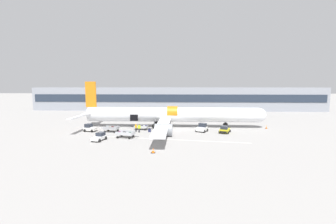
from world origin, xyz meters
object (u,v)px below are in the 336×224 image
object	(u,v)px
airplane	(170,115)
baggage_cart_empty	(126,134)
baggage_tug_rear	(99,137)
suitcase_on_tarmac_upright	(150,130)
ground_crew_loader_a	(139,128)
ground_crew_supervisor	(160,128)
baggage_cart_queued	(112,129)
ground_crew_loader_b	(160,126)
baggage_tug_mid	(90,128)
baggage_cart_loading	(142,127)
baggage_tug_lead	(202,128)
baggage_tug_spare	(225,130)
ground_crew_driver	(136,127)

from	to	relation	value
airplane	baggage_cart_empty	size ratio (longest dim) A/B	9.82
baggage_tug_rear	suitcase_on_tarmac_upright	size ratio (longest dim) A/B	4.03
ground_crew_loader_a	ground_crew_supervisor	xyz separation A→B (m)	(4.08, 0.72, -0.06)
baggage_cart_queued	ground_crew_loader_b	size ratio (longest dim) A/B	2.36
baggage_cart_queued	suitcase_on_tarmac_upright	xyz separation A→B (m)	(7.48, 0.16, -0.23)
suitcase_on_tarmac_upright	ground_crew_loader_b	bearing A→B (deg)	51.45
airplane	baggage_tug_mid	distance (m)	16.91
baggage_cart_loading	baggage_tug_lead	bearing A→B (deg)	-6.90
baggage_tug_spare	ground_crew_loader_a	bearing A→B (deg)	-178.64
ground_crew_loader_b	suitcase_on_tarmac_upright	bearing A→B (deg)	-128.55
baggage_tug_spare	baggage_cart_loading	distance (m)	16.78
airplane	baggage_tug_rear	xyz separation A→B (m)	(-11.17, -13.16, -2.09)
ground_crew_driver	suitcase_on_tarmac_upright	bearing A→B (deg)	-1.55
baggage_tug_spare	baggage_tug_lead	bearing A→B (deg)	165.90
baggage_cart_queued	ground_crew_driver	bearing A→B (deg)	2.87
airplane	baggage_cart_empty	world-z (taller)	airplane
ground_crew_loader_a	baggage_cart_empty	bearing A→B (deg)	-108.43
baggage_cart_queued	ground_crew_loader_a	bearing A→B (deg)	-3.50
baggage_tug_spare	suitcase_on_tarmac_upright	size ratio (longest dim) A/B	4.00
baggage_cart_queued	ground_crew_loader_a	size ratio (longest dim) A/B	2.30
airplane	baggage_tug_lead	size ratio (longest dim) A/B	14.45
baggage_tug_mid	ground_crew_loader_a	bearing A→B (deg)	-3.28
baggage_cart_loading	baggage_cart_queued	distance (m)	6.10
baggage_tug_lead	baggage_tug_spare	bearing A→B (deg)	-14.10
baggage_cart_queued	ground_crew_driver	size ratio (longest dim) A/B	2.31
baggage_tug_lead	baggage_tug_mid	bearing A→B (deg)	-177.74
baggage_tug_lead	baggage_tug_rear	bearing A→B (deg)	-155.03
baggage_tug_spare	baggage_cart_empty	bearing A→B (deg)	-164.63
ground_crew_loader_a	suitcase_on_tarmac_upright	size ratio (longest dim) A/B	2.13
baggage_tug_spare	ground_crew_driver	xyz separation A→B (m)	(-17.34, 0.18, 0.25)
baggage_tug_lead	suitcase_on_tarmac_upright	xyz separation A→B (m)	(-10.38, -0.96, -0.36)
baggage_tug_lead	ground_crew_supervisor	bearing A→B (deg)	-174.87
baggage_tug_mid	ground_crew_loader_b	distance (m)	13.94
airplane	baggage_tug_lead	distance (m)	8.44
baggage_cart_empty	ground_crew_loader_a	distance (m)	4.85
baggage_tug_lead	baggage_cart_queued	bearing A→B (deg)	-176.41
ground_crew_loader_b	baggage_tug_spare	bearing A→B (deg)	-10.39
ground_crew_supervisor	baggage_tug_mid	bearing A→B (deg)	-179.42
ground_crew_driver	ground_crew_supervisor	size ratio (longest dim) A/B	1.06
suitcase_on_tarmac_upright	baggage_cart_queued	bearing A→B (deg)	-178.74
baggage_tug_spare	ground_crew_supervisor	size ratio (longest dim) A/B	2.00
baggage_tug_lead	ground_crew_loader_a	bearing A→B (deg)	-173.27
airplane	baggage_cart_loading	distance (m)	7.02
baggage_tug_rear	baggage_tug_spare	xyz separation A→B (m)	(22.01, 7.21, 0.05)
ground_crew_loader_a	ground_crew_loader_b	size ratio (longest dim) A/B	1.03
ground_crew_supervisor	suitcase_on_tarmac_upright	xyz separation A→B (m)	(-2.12, -0.21, -0.49)
baggage_tug_mid	suitcase_on_tarmac_upright	size ratio (longest dim) A/B	3.51
baggage_tug_rear	suitcase_on_tarmac_upright	world-z (taller)	baggage_tug_rear
baggage_tug_spare	baggage_cart_empty	world-z (taller)	baggage_tug_spare
airplane	ground_crew_loader_a	bearing A→B (deg)	-132.17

